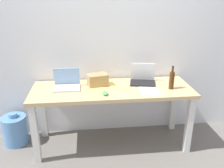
# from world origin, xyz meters

# --- Properties ---
(ground_plane) EXTENTS (8.00, 8.00, 0.00)m
(ground_plane) POSITION_xyz_m (0.00, 0.00, 0.00)
(ground_plane) COLOR slate
(back_wall) EXTENTS (5.20, 0.08, 2.60)m
(back_wall) POSITION_xyz_m (0.00, 0.38, 1.30)
(back_wall) COLOR white
(back_wall) RESTS_ON ground
(desk) EXTENTS (1.84, 0.64, 0.75)m
(desk) POSITION_xyz_m (0.00, 0.00, 0.64)
(desk) COLOR tan
(desk) RESTS_ON ground
(laptop_left) EXTENTS (0.30, 0.22, 0.22)m
(laptop_left) POSITION_xyz_m (-0.51, 0.06, 0.80)
(laptop_left) COLOR silver
(laptop_left) RESTS_ON desk
(laptop_right) EXTENTS (0.34, 0.29, 0.23)m
(laptop_right) POSITION_xyz_m (0.39, 0.14, 0.80)
(laptop_right) COLOR black
(laptop_right) RESTS_ON desk
(beer_bottle) EXTENTS (0.06, 0.06, 0.27)m
(beer_bottle) POSITION_xyz_m (0.67, -0.09, 0.85)
(beer_bottle) COLOR #47280F
(beer_bottle) RESTS_ON desk
(computer_mouse) EXTENTS (0.08, 0.11, 0.03)m
(computer_mouse) POSITION_xyz_m (-0.09, -0.18, 0.76)
(computer_mouse) COLOR #4C9E56
(computer_mouse) RESTS_ON desk
(cardboard_box) EXTENTS (0.26, 0.19, 0.14)m
(cardboard_box) POSITION_xyz_m (-0.16, 0.10, 0.82)
(cardboard_box) COLOR tan
(cardboard_box) RESTS_ON desk
(paper_yellow_folder) EXTENTS (0.31, 0.36, 0.00)m
(paper_yellow_folder) POSITION_xyz_m (-0.21, -0.08, 0.75)
(paper_yellow_folder) COLOR #F4E06B
(paper_yellow_folder) RESTS_ON desk
(paper_sheet_front_right) EXTENTS (0.23, 0.31, 0.00)m
(paper_sheet_front_right) POSITION_xyz_m (0.41, -0.09, 0.75)
(paper_sheet_front_right) COLOR white
(paper_sheet_front_right) RESTS_ON desk
(paper_sheet_near_back) EXTENTS (0.24, 0.32, 0.00)m
(paper_sheet_near_back) POSITION_xyz_m (0.08, 0.04, 0.75)
(paper_sheet_near_back) COLOR #F4E06B
(paper_sheet_near_back) RESTS_ON desk
(water_cooler_jug) EXTENTS (0.30, 0.30, 0.41)m
(water_cooler_jug) POSITION_xyz_m (-1.20, 0.14, 0.18)
(water_cooler_jug) COLOR #598CC6
(water_cooler_jug) RESTS_ON ground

